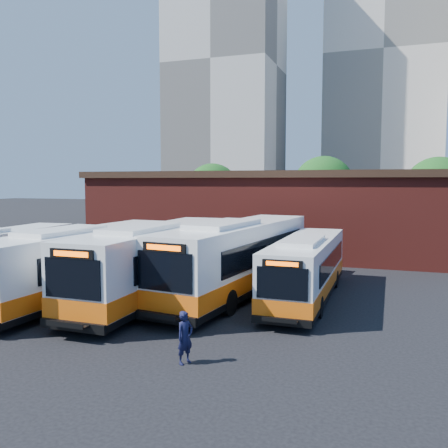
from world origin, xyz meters
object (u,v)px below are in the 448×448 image
(bus_west, at_px, (85,265))
(bus_mideast, at_px, (238,260))
(transit_worker, at_px, (185,337))
(bus_midwest, at_px, (157,264))
(bus_east, at_px, (306,270))

(bus_west, xyz_separation_m, bus_mideast, (6.76, 3.23, 0.11))
(bus_mideast, bearing_deg, transit_worker, -75.42)
(bus_west, bearing_deg, bus_midwest, 22.79)
(bus_midwest, bearing_deg, bus_west, -160.38)
(bus_midwest, relative_size, transit_worker, 8.16)
(bus_west, relative_size, bus_east, 1.15)
(bus_midwest, xyz_separation_m, bus_east, (6.85, 2.21, -0.27))
(bus_east, bearing_deg, bus_west, -161.43)
(transit_worker, bearing_deg, bus_mideast, 31.87)
(bus_mideast, bearing_deg, bus_midwest, -141.63)
(bus_midwest, height_order, bus_mideast, bus_mideast)
(bus_midwest, distance_m, bus_mideast, 4.01)
(bus_west, bearing_deg, bus_mideast, 29.30)
(transit_worker, bearing_deg, bus_midwest, 57.11)
(bus_west, xyz_separation_m, bus_east, (10.19, 3.36, -0.20))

